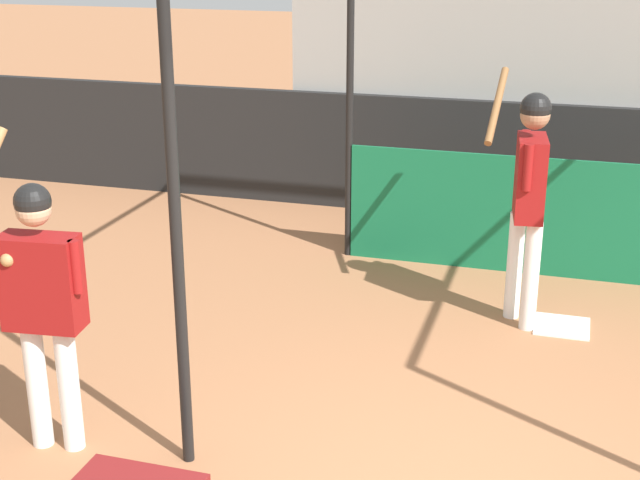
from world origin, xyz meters
TOP-DOWN VIEW (x-y plane):
  - outfield_wall at (0.00, 5.60)m, footprint 24.00×0.12m
  - bleacher_section at (-0.00, 7.26)m, footprint 5.40×3.20m
  - batting_cage at (0.33, 3.27)m, footprint 3.92×3.89m
  - home_plate at (0.53, 2.85)m, footprint 0.44×0.44m
  - player_batter at (0.18, 2.86)m, footprint 0.51×0.89m
  - player_waiting at (-2.46, 0.12)m, footprint 0.76×0.53m

SIDE VIEW (x-z plane):
  - home_plate at x=0.53m, z-range 0.00..0.02m
  - outfield_wall at x=0.00m, z-range 0.00..1.33m
  - player_waiting at x=-2.46m, z-range 0.04..2.03m
  - player_batter at x=0.18m, z-range 0.17..2.18m
  - batting_cage at x=0.33m, z-range -0.26..2.93m
  - bleacher_section at x=0.00m, z-range 0.00..3.00m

